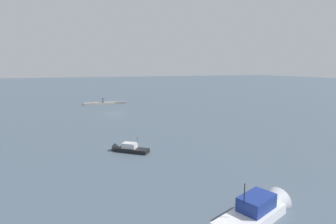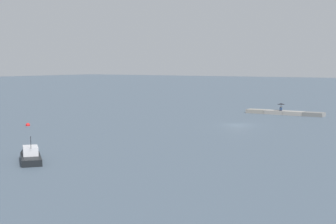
% 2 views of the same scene
% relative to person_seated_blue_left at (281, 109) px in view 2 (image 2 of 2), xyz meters
% --- Properties ---
extents(ground_plane, '(500.00, 500.00, 0.00)m').
position_rel_person_seated_blue_left_xyz_m(ground_plane, '(-0.56, 17.06, -0.89)').
color(ground_plane, '#475666').
extents(seawall_pier, '(12.86, 1.92, 0.64)m').
position_rel_person_seated_blue_left_xyz_m(seawall_pier, '(-0.56, -0.16, -0.57)').
color(seawall_pier, slate).
rests_on(seawall_pier, ground_plane).
extents(person_seated_blue_left, '(0.47, 0.65, 0.73)m').
position_rel_person_seated_blue_left_xyz_m(person_seated_blue_left, '(0.00, 0.00, 0.00)').
color(person_seated_blue_left, '#1E2333').
rests_on(person_seated_blue_left, seawall_pier).
extents(umbrella_open_black, '(1.23, 1.23, 1.27)m').
position_rel_person_seated_blue_left_xyz_m(umbrella_open_black, '(0.01, -0.10, 0.85)').
color(umbrella_open_black, black).
rests_on(umbrella_open_black, seawall_pier).
extents(motorboat_black_near, '(4.96, 4.46, 2.88)m').
position_rel_person_seated_blue_left_xyz_m(motorboat_black_near, '(3.09, 49.94, -0.59)').
color(motorboat_black_near, black).
rests_on(motorboat_black_near, ground_plane).
extents(mooring_buoy_mid, '(0.56, 0.56, 0.56)m').
position_rel_person_seated_blue_left_xyz_m(mooring_buoy_mid, '(22.51, 33.13, -0.80)').
color(mooring_buoy_mid, red).
rests_on(mooring_buoy_mid, ground_plane).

